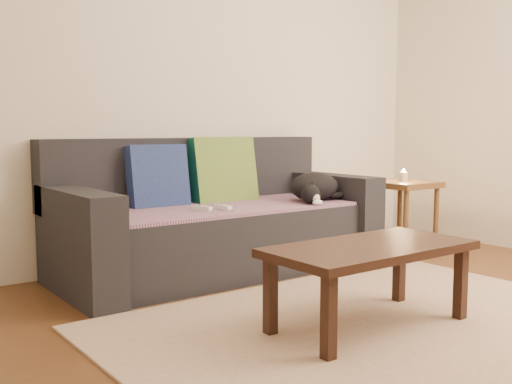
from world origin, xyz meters
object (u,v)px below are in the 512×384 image
Objects in this scene: wii_remote_a at (201,208)px; wii_remote_b at (222,207)px; sofa at (216,224)px; cat at (314,187)px; coffee_table at (370,255)px; side_table at (403,194)px.

wii_remote_a is 1.00× the size of wii_remote_b.
sofa reaches higher than wii_remote_a.
sofa reaches higher than cat.
wii_remote_b is (-0.76, -0.00, -0.08)m from cat.
coffee_table is at bearing 177.10° from wii_remote_b.
sofa is 0.35m from wii_remote_a.
side_table is (1.67, -0.15, -0.01)m from wii_remote_a.
sofa reaches higher than wii_remote_b.
cat is at bearing -95.83° from wii_remote_b.
wii_remote_b is at bearing 93.02° from coffee_table.
sofa is at bearing 166.09° from side_table.
wii_remote_a is 0.13m from wii_remote_b.
wii_remote_a and wii_remote_b have the same top height.
cat is 0.80m from side_table.
sofa is 0.72m from cat.
side_table is (1.44, -0.36, 0.14)m from sofa.
sofa is 3.88× the size of side_table.
wii_remote_b is 0.15× the size of coffee_table.
wii_remote_a is at bearing -139.37° from sofa.
wii_remote_b is 1.16m from coffee_table.
cat is 0.83× the size of side_table.
side_table is 0.54× the size of coffee_table.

